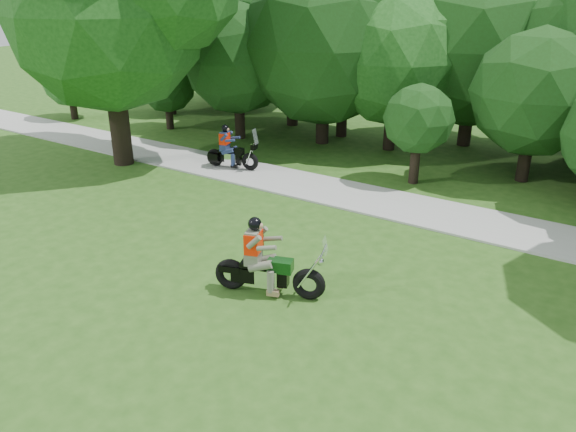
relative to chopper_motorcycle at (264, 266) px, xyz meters
The scene contains 5 objects.
ground 2.39m from the chopper_motorcycle, 59.42° to the right, with size 100.00×100.00×0.00m, color #285117.
walkway 6.15m from the chopper_motorcycle, 78.93° to the left, with size 60.00×2.20×0.06m, color #A4A49F.
tree_line 13.33m from the chopper_motorcycle, 76.35° to the left, with size 39.28×11.91×7.92m.
chopper_motorcycle is the anchor object (origin of this frame).
touring_motorcycle 8.38m from the chopper_motorcycle, 133.80° to the left, with size 1.92×0.85×1.47m.
Camera 1 is at (4.79, -6.15, 5.97)m, focal length 35.00 mm.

